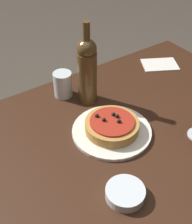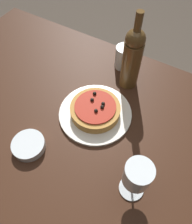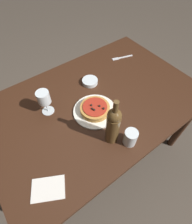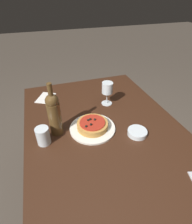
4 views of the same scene
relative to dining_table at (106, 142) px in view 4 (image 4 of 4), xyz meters
name	(u,v)px [view 4 (image 4 of 4)]	position (x,y,z in m)	size (l,w,h in m)	color
ground_plane	(104,197)	(0.00, 0.00, -0.66)	(14.00, 14.00, 0.00)	#4C4238
dining_table	(106,142)	(0.00, 0.00, 0.00)	(1.44, 0.94, 0.75)	#381E11
dinner_plate	(93,128)	(-0.05, -0.07, 0.09)	(0.28, 0.28, 0.01)	white
pizza	(92,125)	(-0.05, -0.07, 0.12)	(0.19, 0.19, 0.05)	#BC843D
wine_glass	(107,89)	(-0.29, 0.11, 0.21)	(0.08, 0.08, 0.17)	silver
wine_bottle	(54,114)	(-0.09, -0.28, 0.22)	(0.07, 0.07, 0.32)	brown
water_cup	(43,136)	(-0.03, -0.36, 0.13)	(0.07, 0.07, 0.10)	silver
side_bowl	(137,132)	(0.07, 0.16, 0.10)	(0.11, 0.11, 0.03)	silver
paper_napkin	(46,98)	(-0.51, -0.31, 0.09)	(0.19, 0.17, 0.00)	silver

